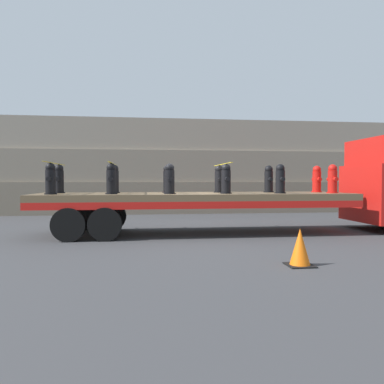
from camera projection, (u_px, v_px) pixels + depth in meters
ground_plane at (196, 233)px, 11.52m from camera, size 120.00×120.00×0.00m
rock_cliff at (174, 167)px, 19.69m from camera, size 60.00×3.30×4.68m
flatbed_trailer at (178, 201)px, 11.42m from camera, size 9.53×2.51×1.24m
fire_hydrant_black_near_0 at (50, 179)px, 10.42m from camera, size 0.35×0.52×0.88m
fire_hydrant_black_far_0 at (59, 179)px, 11.47m from camera, size 0.35×0.52×0.88m
fire_hydrant_black_near_1 at (111, 179)px, 10.63m from camera, size 0.35×0.52×0.88m
fire_hydrant_black_far_1 at (114, 179)px, 11.68m from camera, size 0.35×0.52×0.88m
fire_hydrant_black_near_2 at (170, 179)px, 10.84m from camera, size 0.35×0.52×0.88m
fire_hydrant_black_far_2 at (168, 179)px, 11.89m from camera, size 0.35×0.52×0.88m
fire_hydrant_black_near_3 at (226, 179)px, 11.04m from camera, size 0.35×0.52×0.88m
fire_hydrant_black_far_3 at (219, 179)px, 12.09m from camera, size 0.35×0.52×0.88m
fire_hydrant_black_near_4 at (280, 179)px, 11.25m from camera, size 0.35×0.52×0.88m
fire_hydrant_black_far_4 at (269, 179)px, 12.30m from camera, size 0.35×0.52×0.88m
fire_hydrant_red_near_5 at (332, 179)px, 11.46m from camera, size 0.35×0.52×0.88m
fire_hydrant_red_far_5 at (317, 179)px, 12.51m from camera, size 0.35×0.52×0.88m
cargo_strap_rear at (55, 163)px, 10.93m from camera, size 0.05×2.61×0.01m
cargo_strap_middle at (113, 164)px, 11.14m from camera, size 0.05×2.61×0.01m
cargo_strap_front at (222, 164)px, 11.55m from camera, size 0.05×2.61×0.01m
traffic_cone at (300, 248)px, 7.13m from camera, size 0.50×0.50×0.72m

